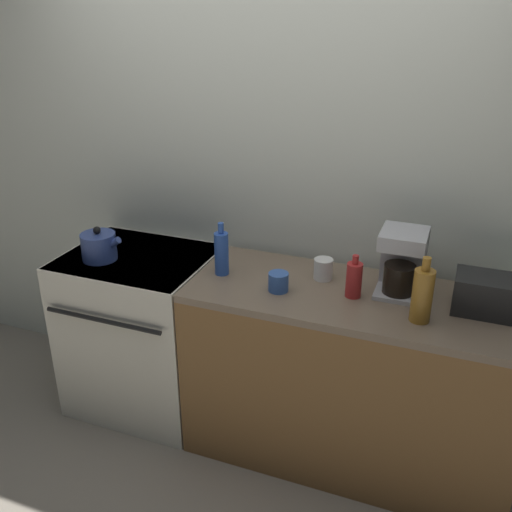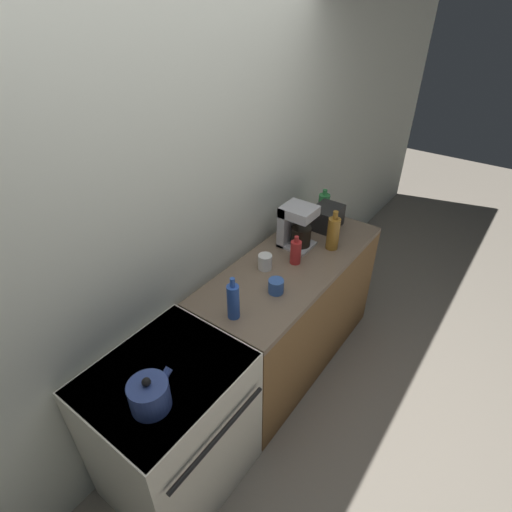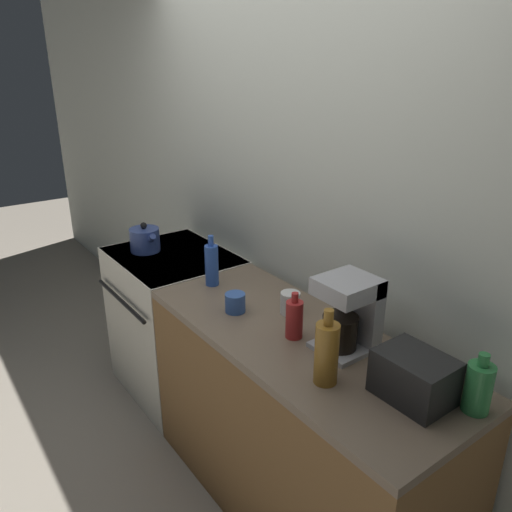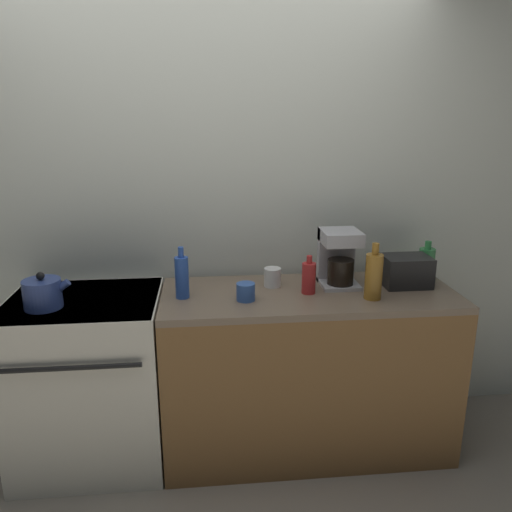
# 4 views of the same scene
# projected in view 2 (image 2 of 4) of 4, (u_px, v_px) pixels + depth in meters

# --- Properties ---
(ground_plane) EXTENTS (12.00, 12.00, 0.00)m
(ground_plane) POSITION_uv_depth(u_px,v_px,m) (282.00, 426.00, 2.69)
(ground_plane) COLOR gray
(wall_back) EXTENTS (8.00, 0.05, 2.60)m
(wall_back) POSITION_uv_depth(u_px,v_px,m) (190.00, 229.00, 2.30)
(wall_back) COLOR silver
(wall_back) RESTS_ON ground_plane
(stove) EXTENTS (0.77, 0.67, 0.92)m
(stove) POSITION_uv_depth(u_px,v_px,m) (174.00, 427.00, 2.17)
(stove) COLOR silver
(stove) RESTS_ON ground_plane
(counter_block) EXTENTS (1.55, 0.62, 0.92)m
(counter_block) POSITION_uv_depth(u_px,v_px,m) (290.00, 312.00, 2.95)
(counter_block) COLOR brown
(counter_block) RESTS_ON ground_plane
(kettle) EXTENTS (0.23, 0.18, 0.18)m
(kettle) POSITION_uv_depth(u_px,v_px,m) (150.00, 395.00, 1.73)
(kettle) COLOR #33478C
(kettle) RESTS_ON stove
(toaster) EXTENTS (0.25, 0.19, 0.16)m
(toaster) POSITION_uv_depth(u_px,v_px,m) (326.00, 217.00, 3.03)
(toaster) COLOR black
(toaster) RESTS_ON counter_block
(coffee_maker) EXTENTS (0.20, 0.22, 0.31)m
(coffee_maker) POSITION_uv_depth(u_px,v_px,m) (295.00, 225.00, 2.78)
(coffee_maker) COLOR #B7B7BC
(coffee_maker) RESTS_ON counter_block
(bottle_blue) EXTENTS (0.07, 0.07, 0.27)m
(bottle_blue) POSITION_uv_depth(u_px,v_px,m) (233.00, 301.00, 2.18)
(bottle_blue) COLOR #2D56B7
(bottle_blue) RESTS_ON counter_block
(bottle_green) EXTENTS (0.09, 0.09, 0.22)m
(bottle_green) POSITION_uv_depth(u_px,v_px,m) (324.00, 204.00, 3.19)
(bottle_green) COLOR #338C47
(bottle_green) RESTS_ON counter_block
(bottle_amber) EXTENTS (0.09, 0.09, 0.29)m
(bottle_amber) POSITION_uv_depth(u_px,v_px,m) (333.00, 233.00, 2.76)
(bottle_amber) COLOR #9E6B23
(bottle_amber) RESTS_ON counter_block
(bottle_red) EXTENTS (0.07, 0.07, 0.20)m
(bottle_red) POSITION_uv_depth(u_px,v_px,m) (296.00, 252.00, 2.63)
(bottle_red) COLOR #B72828
(bottle_red) RESTS_ON counter_block
(cup_blue) EXTENTS (0.09, 0.09, 0.09)m
(cup_blue) POSITION_uv_depth(u_px,v_px,m) (276.00, 286.00, 2.40)
(cup_blue) COLOR #3860B2
(cup_blue) RESTS_ON counter_block
(cup_white) EXTENTS (0.09, 0.09, 0.10)m
(cup_white) POSITION_uv_depth(u_px,v_px,m) (265.00, 262.00, 2.60)
(cup_white) COLOR white
(cup_white) RESTS_ON counter_block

